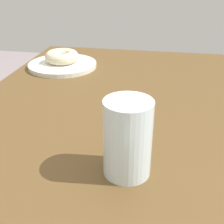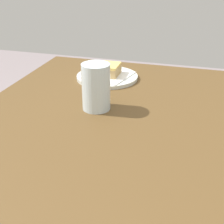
% 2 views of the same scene
% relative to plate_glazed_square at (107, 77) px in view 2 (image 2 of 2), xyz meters
% --- Properties ---
extents(table, '(1.20, 0.76, 0.76)m').
position_rel_plate_glazed_square_xyz_m(table, '(-0.40, -0.09, -0.08)').
color(table, brown).
rests_on(table, ground_plane).
extents(plate_glazed_square, '(0.22, 0.22, 0.01)m').
position_rel_plate_glazed_square_xyz_m(plate_glazed_square, '(0.00, 0.00, 0.00)').
color(plate_glazed_square, silver).
rests_on(plate_glazed_square, table).
extents(napkin_glazed_square, '(0.18, 0.18, 0.00)m').
position_rel_plate_glazed_square_xyz_m(napkin_glazed_square, '(0.00, 0.00, 0.01)').
color(napkin_glazed_square, white).
rests_on(napkin_glazed_square, plate_glazed_square).
extents(donut_glazed_square, '(0.08, 0.08, 0.04)m').
position_rel_plate_glazed_square_xyz_m(donut_glazed_square, '(0.00, -0.00, 0.03)').
color(donut_glazed_square, tan).
rests_on(donut_glazed_square, napkin_glazed_square).
extents(water_glass, '(0.08, 0.08, 0.13)m').
position_rel_plate_glazed_square_xyz_m(water_glass, '(-0.24, -0.04, 0.06)').
color(water_glass, silver).
rests_on(water_glass, table).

